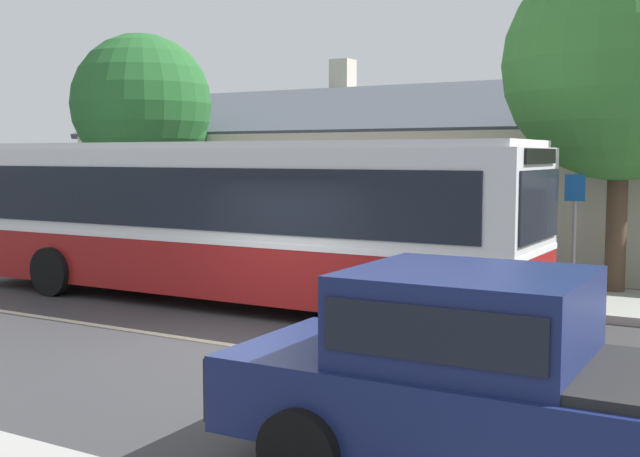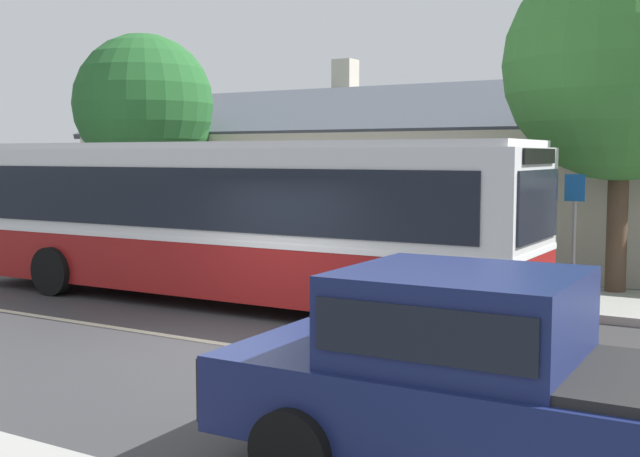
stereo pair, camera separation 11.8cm
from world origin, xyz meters
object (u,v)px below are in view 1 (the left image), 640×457
street_tree_secondary (146,111)px  bike_rack (16,230)px  bench_by_building (65,241)px  street_tree_primary (622,64)px  pickup_truck_navy (509,377)px  bench_down_street (192,248)px  bus_stop_sign (574,224)px  transit_bus (222,216)px

street_tree_secondary → bike_rack: (-3.84, -1.47, -3.44)m
bench_by_building → street_tree_primary: 14.55m
pickup_truck_navy → street_tree_primary: (-0.96, 10.17, 3.68)m
bench_by_building → bench_down_street: size_ratio=1.01×
pickup_truck_navy → bench_down_street: size_ratio=3.53×
bench_by_building → bench_down_street: bearing=5.5°
bike_rack → bus_stop_sign: bearing=-3.9°
pickup_truck_navy → bike_rack: 19.85m
pickup_truck_navy → bus_stop_sign: (-1.29, 8.00, 0.66)m
transit_bus → bench_by_building: size_ratio=8.00×
transit_bus → bench_down_street: transit_bus is taller
bench_down_street → bus_stop_sign: bus_stop_sign is taller
bench_by_building → street_tree_primary: size_ratio=0.22×
transit_bus → bus_stop_sign: size_ratio=5.21×
street_tree_primary → street_tree_secondary: 12.84m
bench_by_building → street_tree_secondary: street_tree_secondary is taller
transit_bus → bike_rack: bearing=162.3°
transit_bus → street_tree_primary: size_ratio=1.78×
pickup_truck_navy → bus_stop_sign: size_ratio=2.27×
pickup_truck_navy → transit_bus: bearing=142.0°
bus_stop_sign → street_tree_secondary: bearing=168.3°
bench_down_street → bike_rack: (-6.86, 0.29, 0.12)m
pickup_truck_navy → street_tree_secondary: 17.66m
transit_bus → bench_down_street: 4.48m
bench_down_street → bike_rack: bench_down_street is taller
bike_rack → bench_down_street: bearing=-2.4°
pickup_truck_navy → street_tree_primary: bearing=95.4°
transit_bus → bench_down_street: (-3.20, 2.93, -1.12)m
street_tree_secondary → transit_bus: bearing=-37.0°
transit_bus → bike_rack: transit_bus is taller
transit_bus → street_tree_primary: street_tree_primary is taller
transit_bus → street_tree_primary: bearing=32.8°
transit_bus → bench_down_street: size_ratio=8.08×
pickup_truck_navy → bike_rack: pickup_truck_navy is taller
street_tree_secondary → bike_rack: 5.36m
bench_down_street → street_tree_secondary: 4.99m
pickup_truck_navy → street_tree_secondary: (-13.79, 10.59, 3.14)m
transit_bus → bus_stop_sign: (6.27, 2.09, -0.04)m
bench_by_building → bus_stop_sign: size_ratio=0.65×
bench_by_building → bike_rack: size_ratio=1.35×
bus_stop_sign → bike_rack: (-16.33, 1.12, -0.96)m
bench_down_street → bus_stop_sign: (9.47, -0.83, 1.08)m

